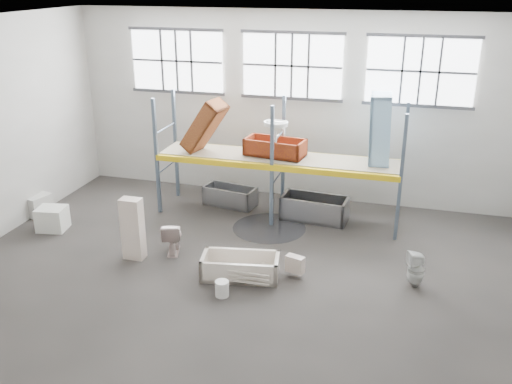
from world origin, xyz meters
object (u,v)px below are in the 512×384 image
(toilet_white, at_px, (416,269))
(bathtub_beige, at_px, (240,266))
(steel_tub_right, at_px, (314,208))
(carton_near, at_px, (52,219))
(rust_tub_flat, at_px, (275,147))
(blue_tub_upright, at_px, (380,130))
(cistern_tall, at_px, (133,229))
(bucket, at_px, (222,289))
(toilet_beige, at_px, (172,237))
(steel_tub_left, at_px, (230,196))

(toilet_white, bearing_deg, bathtub_beige, -100.66)
(steel_tub_right, xyz_separation_m, carton_near, (-6.02, -2.32, -0.02))
(rust_tub_flat, relative_size, blue_tub_upright, 0.87)
(cistern_tall, height_order, blue_tub_upright, blue_tub_upright)
(cistern_tall, relative_size, toilet_white, 1.86)
(cistern_tall, bearing_deg, toilet_white, 3.97)
(toilet_white, bearing_deg, bucket, -89.09)
(rust_tub_flat, bearing_deg, bathtub_beige, -88.33)
(bathtub_beige, relative_size, carton_near, 2.38)
(steel_tub_right, height_order, rust_tub_flat, rust_tub_flat)
(toilet_white, xyz_separation_m, bucket, (-3.58, -1.39, -0.22))
(blue_tub_upright, bearing_deg, steel_tub_right, -173.23)
(toilet_beige, relative_size, cistern_tall, 0.54)
(toilet_beige, xyz_separation_m, cistern_tall, (-0.70, -0.47, 0.32))
(toilet_beige, height_order, blue_tub_upright, blue_tub_upright)
(steel_tub_left, distance_m, steel_tub_right, 2.38)
(steel_tub_right, xyz_separation_m, blue_tub_upright, (1.45, 0.17, 2.09))
(toilet_beige, bearing_deg, blue_tub_upright, -163.40)
(toilet_beige, distance_m, blue_tub_upright, 5.42)
(steel_tub_left, xyz_separation_m, steel_tub_right, (2.35, -0.34, 0.05))
(bathtub_beige, bearing_deg, steel_tub_right, 64.04)
(toilet_beige, height_order, rust_tub_flat, rust_tub_flat)
(bathtub_beige, relative_size, blue_tub_upright, 0.93)
(toilet_beige, height_order, bucket, toilet_beige)
(toilet_white, height_order, carton_near, toilet_white)
(rust_tub_flat, height_order, bucket, rust_tub_flat)
(bathtub_beige, xyz_separation_m, steel_tub_right, (0.95, 3.27, 0.07))
(steel_tub_left, bearing_deg, steel_tub_right, -8.17)
(steel_tub_right, bearing_deg, cistern_tall, -137.79)
(cistern_tall, height_order, bucket, cistern_tall)
(rust_tub_flat, bearing_deg, carton_near, -154.94)
(bucket, relative_size, carton_near, 0.47)
(steel_tub_left, xyz_separation_m, bucket, (1.28, -4.41, -0.09))
(toilet_beige, bearing_deg, bathtub_beige, 142.94)
(cistern_tall, xyz_separation_m, bucket, (2.35, -0.97, -0.54))
(toilet_white, bearing_deg, cistern_tall, -106.25)
(blue_tub_upright, bearing_deg, bucket, -120.70)
(cistern_tall, relative_size, blue_tub_upright, 0.82)
(blue_tub_upright, height_order, bucket, blue_tub_upright)
(toilet_white, height_order, bucket, toilet_white)
(toilet_beige, distance_m, steel_tub_right, 3.79)
(cistern_tall, xyz_separation_m, toilet_white, (5.93, 0.43, -0.32))
(carton_near, bearing_deg, rust_tub_flat, 25.06)
(bathtub_beige, xyz_separation_m, blue_tub_upright, (2.40, 3.44, 2.16))
(blue_tub_upright, xyz_separation_m, carton_near, (-7.46, -2.49, -2.11))
(bathtub_beige, height_order, toilet_white, toilet_white)
(cistern_tall, height_order, toilet_white, cistern_tall)
(bucket, bearing_deg, steel_tub_left, 106.16)
(toilet_beige, height_order, steel_tub_left, toilet_beige)
(toilet_white, relative_size, steel_tub_left, 0.54)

